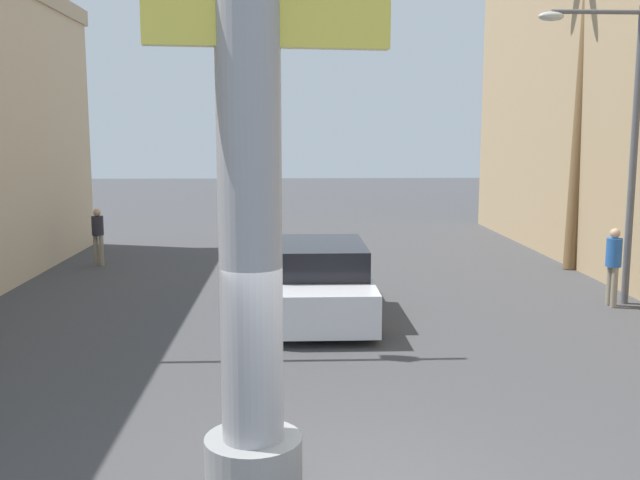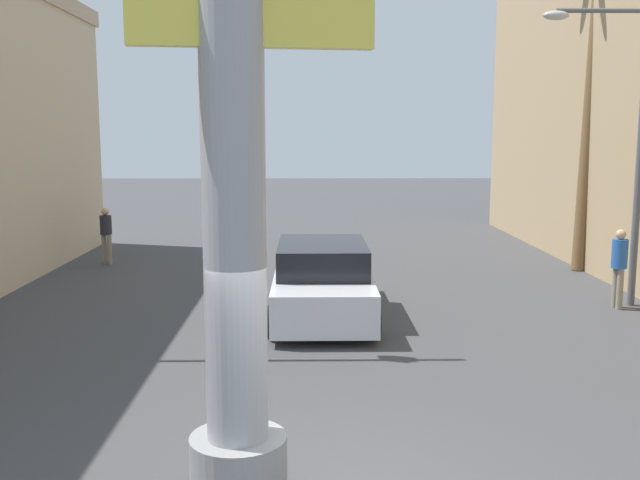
{
  "view_description": "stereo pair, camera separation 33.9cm",
  "coord_description": "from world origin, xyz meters",
  "px_view_note": "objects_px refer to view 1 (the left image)",
  "views": [
    {
      "loc": [
        -0.53,
        -7.03,
        3.81
      ],
      "look_at": [
        0.0,
        6.2,
        1.85
      ],
      "focal_mm": 40.0,
      "sensor_mm": 36.0,
      "label": 1
    },
    {
      "loc": [
        -0.19,
        -7.04,
        3.81
      ],
      "look_at": [
        0.0,
        6.2,
        1.85
      ],
      "focal_mm": 40.0,
      "sensor_mm": 36.0,
      "label": 2
    }
  ],
  "objects_px": {
    "pedestrian_far_left": "(98,232)",
    "pedestrian_mid_right": "(613,261)",
    "traffic_light_mast": "(15,91)",
    "car_lead": "(320,281)",
    "palm_tree_mid_right": "(581,78)",
    "neon_sign_pole": "(249,63)",
    "street_lamp": "(619,126)"
  },
  "relations": [
    {
      "from": "pedestrian_far_left",
      "to": "pedestrian_mid_right",
      "type": "xyz_separation_m",
      "value": [
        12.82,
        -5.59,
        0.05
      ]
    },
    {
      "from": "traffic_light_mast",
      "to": "car_lead",
      "type": "height_order",
      "value": "traffic_light_mast"
    },
    {
      "from": "traffic_light_mast",
      "to": "palm_tree_mid_right",
      "type": "distance_m",
      "value": 14.77
    },
    {
      "from": "car_lead",
      "to": "palm_tree_mid_right",
      "type": "bearing_deg",
      "value": 34.67
    },
    {
      "from": "car_lead",
      "to": "palm_tree_mid_right",
      "type": "xyz_separation_m",
      "value": [
        7.49,
        5.18,
        4.64
      ]
    },
    {
      "from": "neon_sign_pole",
      "to": "pedestrian_mid_right",
      "type": "height_order",
      "value": "neon_sign_pole"
    },
    {
      "from": "street_lamp",
      "to": "pedestrian_mid_right",
      "type": "height_order",
      "value": "street_lamp"
    },
    {
      "from": "traffic_light_mast",
      "to": "pedestrian_mid_right",
      "type": "relative_size",
      "value": 3.65
    },
    {
      "from": "car_lead",
      "to": "palm_tree_mid_right",
      "type": "height_order",
      "value": "palm_tree_mid_right"
    },
    {
      "from": "traffic_light_mast",
      "to": "car_lead",
      "type": "xyz_separation_m",
      "value": [
        5.38,
        2.01,
        -3.82
      ]
    },
    {
      "from": "pedestrian_mid_right",
      "to": "palm_tree_mid_right",
      "type": "bearing_deg",
      "value": 78.49
    },
    {
      "from": "palm_tree_mid_right",
      "to": "pedestrian_mid_right",
      "type": "distance_m",
      "value": 6.45
    },
    {
      "from": "pedestrian_far_left",
      "to": "pedestrian_mid_right",
      "type": "height_order",
      "value": "pedestrian_mid_right"
    },
    {
      "from": "neon_sign_pole",
      "to": "pedestrian_mid_right",
      "type": "relative_size",
      "value": 5.39
    },
    {
      "from": "street_lamp",
      "to": "pedestrian_mid_right",
      "type": "distance_m",
      "value": 2.98
    },
    {
      "from": "palm_tree_mid_right",
      "to": "pedestrian_far_left",
      "type": "height_order",
      "value": "palm_tree_mid_right"
    },
    {
      "from": "traffic_light_mast",
      "to": "pedestrian_far_left",
      "type": "relative_size",
      "value": 3.84
    },
    {
      "from": "traffic_light_mast",
      "to": "street_lamp",
      "type": "bearing_deg",
      "value": 13.15
    },
    {
      "from": "palm_tree_mid_right",
      "to": "pedestrian_mid_right",
      "type": "height_order",
      "value": "palm_tree_mid_right"
    },
    {
      "from": "car_lead",
      "to": "pedestrian_mid_right",
      "type": "bearing_deg",
      "value": 4.49
    },
    {
      "from": "traffic_light_mast",
      "to": "neon_sign_pole",
      "type": "bearing_deg",
      "value": -52.65
    },
    {
      "from": "car_lead",
      "to": "pedestrian_far_left",
      "type": "distance_m",
      "value": 8.76
    },
    {
      "from": "traffic_light_mast",
      "to": "pedestrian_far_left",
      "type": "distance_m",
      "value": 8.91
    },
    {
      "from": "neon_sign_pole",
      "to": "palm_tree_mid_right",
      "type": "relative_size",
      "value": 1.04
    },
    {
      "from": "pedestrian_mid_right",
      "to": "car_lead",
      "type": "bearing_deg",
      "value": -175.51
    },
    {
      "from": "street_lamp",
      "to": "traffic_light_mast",
      "type": "bearing_deg",
      "value": -166.85
    },
    {
      "from": "traffic_light_mast",
      "to": "pedestrian_far_left",
      "type": "height_order",
      "value": "traffic_light_mast"
    },
    {
      "from": "street_lamp",
      "to": "pedestrian_mid_right",
      "type": "bearing_deg",
      "value": -102.39
    },
    {
      "from": "street_lamp",
      "to": "traffic_light_mast",
      "type": "relative_size",
      "value": 1.02
    },
    {
      "from": "street_lamp",
      "to": "pedestrian_far_left",
      "type": "height_order",
      "value": "street_lamp"
    },
    {
      "from": "traffic_light_mast",
      "to": "car_lead",
      "type": "relative_size",
      "value": 1.31
    },
    {
      "from": "neon_sign_pole",
      "to": "traffic_light_mast",
      "type": "relative_size",
      "value": 1.48
    }
  ]
}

